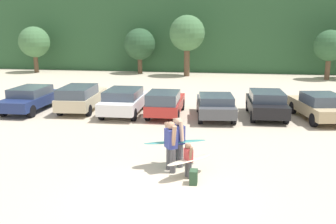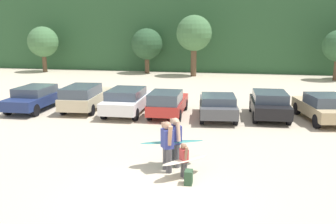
% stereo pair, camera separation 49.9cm
% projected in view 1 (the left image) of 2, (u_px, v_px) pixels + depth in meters
% --- Properties ---
extents(ground_plane, '(120.00, 120.00, 0.00)m').
position_uv_depth(ground_plane, '(160.00, 195.00, 10.69)').
color(ground_plane, beige).
extents(hillside_ridge, '(108.00, 12.00, 8.54)m').
position_uv_depth(hillside_ridge, '(212.00, 31.00, 43.83)').
color(hillside_ridge, '#2D5633').
rests_on(hillside_ridge, ground_plane).
extents(tree_far_right, '(3.20, 3.20, 4.81)m').
position_uv_depth(tree_far_right, '(34.00, 42.00, 38.49)').
color(tree_far_right, brown).
rests_on(tree_far_right, ground_plane).
extents(tree_right, '(3.21, 3.21, 4.62)m').
position_uv_depth(tree_right, '(140.00, 44.00, 37.72)').
color(tree_right, brown).
rests_on(tree_right, ground_plane).
extents(tree_center, '(3.43, 3.43, 5.88)m').
position_uv_depth(tree_center, '(187.00, 34.00, 35.39)').
color(tree_center, brown).
rests_on(tree_center, ground_plane).
extents(tree_center_left, '(2.81, 2.81, 4.52)m').
position_uv_depth(tree_center_left, '(330.00, 46.00, 33.03)').
color(tree_center_left, brown).
rests_on(tree_center_left, ground_plane).
extents(parked_car_navy, '(1.92, 4.62, 1.39)m').
position_uv_depth(parked_car_navy, '(31.00, 98.00, 21.23)').
color(parked_car_navy, navy).
rests_on(parked_car_navy, ground_plane).
extents(parked_car_champagne, '(2.11, 4.68, 1.50)m').
position_uv_depth(parked_car_champagne, '(81.00, 97.00, 21.22)').
color(parked_car_champagne, beige).
rests_on(parked_car_champagne, ground_plane).
extents(parked_car_white, '(2.00, 4.37, 1.43)m').
position_uv_depth(parked_car_white, '(124.00, 101.00, 20.36)').
color(parked_car_white, white).
rests_on(parked_car_white, ground_plane).
extents(parked_car_red, '(1.81, 4.17, 1.44)m').
position_uv_depth(parked_car_red, '(165.00, 103.00, 19.92)').
color(parked_car_red, '#B72D28').
rests_on(parked_car_red, ground_plane).
extents(parked_car_dark_gray, '(2.27, 4.23, 1.31)m').
position_uv_depth(parked_car_dark_gray, '(215.00, 105.00, 19.50)').
color(parked_car_dark_gray, '#4C4F54').
rests_on(parked_car_dark_gray, ground_plane).
extents(parked_car_black, '(1.98, 4.10, 1.42)m').
position_uv_depth(parked_car_black, '(266.00, 103.00, 19.72)').
color(parked_car_black, black).
rests_on(parked_car_black, ground_plane).
extents(parked_car_tan, '(2.56, 4.54, 1.43)m').
position_uv_depth(parked_car_tan, '(320.00, 106.00, 19.09)').
color(parked_car_tan, tan).
rests_on(parked_car_tan, ground_plane).
extents(person_adult, '(0.51, 0.69, 1.74)m').
position_uv_depth(person_adult, '(178.00, 139.00, 12.71)').
color(person_adult, '#4C4C51').
rests_on(person_adult, ground_plane).
extents(person_child, '(0.34, 0.45, 1.16)m').
position_uv_depth(person_child, '(188.00, 158.00, 11.78)').
color(person_child, '#4C4C51').
rests_on(person_child, ground_plane).
extents(person_companion, '(0.56, 0.76, 1.74)m').
position_uv_depth(person_companion, '(171.00, 143.00, 12.24)').
color(person_companion, '#4C4C51').
rests_on(person_companion, ground_plane).
extents(surfboard_teal, '(2.31, 1.37, 0.18)m').
position_uv_depth(surfboard_teal, '(175.00, 142.00, 12.74)').
color(surfboard_teal, teal).
extents(surfboard_cream, '(1.59, 1.60, 0.15)m').
position_uv_depth(surfboard_cream, '(189.00, 160.00, 11.86)').
color(surfboard_cream, beige).
extents(backpack_dropped, '(0.24, 0.34, 0.45)m').
position_uv_depth(backpack_dropped, '(194.00, 177.00, 11.40)').
color(backpack_dropped, '#2D4C33').
rests_on(backpack_dropped, ground_plane).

